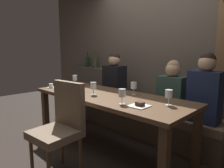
{
  "coord_description": "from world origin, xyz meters",
  "views": [
    {
      "loc": [
        1.82,
        -1.78,
        1.29
      ],
      "look_at": [
        -0.14,
        0.22,
        0.84
      ],
      "focal_mm": 32.26,
      "sensor_mm": 36.0,
      "label": 1
    }
  ],
  "objects_px": {
    "diner_bearded": "(172,89)",
    "diner_redhead": "(114,78)",
    "wine_bottle_dark_red": "(88,62)",
    "wine_glass_end_left": "(122,94)",
    "chair_near_side": "(61,123)",
    "wine_bottle_pale_label": "(95,62)",
    "dessert_plate": "(139,105)",
    "diner_far_end": "(205,89)",
    "wine_glass_end_right": "(93,86)",
    "espresso_cup": "(51,86)",
    "wine_glass_far_left": "(169,95)",
    "wine_glass_far_right": "(75,78)",
    "dining_table": "(108,101)",
    "banquette_bench": "(140,120)",
    "wine_glass_near_right": "(134,86)"
  },
  "relations": [
    {
      "from": "wine_bottle_dark_red",
      "to": "wine_glass_far_right",
      "type": "relative_size",
      "value": 1.99
    },
    {
      "from": "wine_bottle_pale_label",
      "to": "dessert_plate",
      "type": "height_order",
      "value": "wine_bottle_pale_label"
    },
    {
      "from": "diner_redhead",
      "to": "wine_bottle_pale_label",
      "type": "height_order",
      "value": "wine_bottle_pale_label"
    },
    {
      "from": "wine_bottle_pale_label",
      "to": "wine_glass_end_right",
      "type": "bearing_deg",
      "value": -41.77
    },
    {
      "from": "wine_bottle_dark_red",
      "to": "wine_glass_end_left",
      "type": "relative_size",
      "value": 1.99
    },
    {
      "from": "dining_table",
      "to": "diner_far_end",
      "type": "bearing_deg",
      "value": 34.87
    },
    {
      "from": "wine_glass_far_left",
      "to": "dessert_plate",
      "type": "relative_size",
      "value": 0.86
    },
    {
      "from": "chair_near_side",
      "to": "diner_redhead",
      "type": "height_order",
      "value": "diner_redhead"
    },
    {
      "from": "diner_far_end",
      "to": "wine_bottle_dark_red",
      "type": "xyz_separation_m",
      "value": [
        -2.68,
        0.38,
        0.22
      ]
    },
    {
      "from": "wine_glass_far_left",
      "to": "wine_bottle_dark_red",
      "type": "bearing_deg",
      "value": 158.95
    },
    {
      "from": "diner_redhead",
      "to": "banquette_bench",
      "type": "bearing_deg",
      "value": 2.11
    },
    {
      "from": "diner_redhead",
      "to": "wine_glass_far_right",
      "type": "distance_m",
      "value": 0.67
    },
    {
      "from": "wine_bottle_dark_red",
      "to": "wine_glass_far_left",
      "type": "xyz_separation_m",
      "value": [
        2.53,
        -0.97,
        -0.22
      ]
    },
    {
      "from": "diner_far_end",
      "to": "dessert_plate",
      "type": "xyz_separation_m",
      "value": [
        -0.33,
        -0.85,
        -0.09
      ]
    },
    {
      "from": "chair_near_side",
      "to": "dessert_plate",
      "type": "distance_m",
      "value": 0.83
    },
    {
      "from": "diner_bearded",
      "to": "diner_redhead",
      "type": "bearing_deg",
      "value": -178.13
    },
    {
      "from": "banquette_bench",
      "to": "dessert_plate",
      "type": "height_order",
      "value": "dessert_plate"
    },
    {
      "from": "diner_redhead",
      "to": "dessert_plate",
      "type": "relative_size",
      "value": 4.34
    },
    {
      "from": "chair_near_side",
      "to": "wine_glass_end_right",
      "type": "bearing_deg",
      "value": 105.89
    },
    {
      "from": "wine_glass_far_right",
      "to": "dessert_plate",
      "type": "bearing_deg",
      "value": -11.91
    },
    {
      "from": "banquette_bench",
      "to": "chair_near_side",
      "type": "xyz_separation_m",
      "value": [
        0.04,
        -1.42,
        0.33
      ]
    },
    {
      "from": "dining_table",
      "to": "wine_bottle_dark_red",
      "type": "xyz_separation_m",
      "value": [
        -1.71,
        1.05,
        0.42
      ]
    },
    {
      "from": "wine_glass_end_left",
      "to": "espresso_cup",
      "type": "height_order",
      "value": "wine_glass_end_left"
    },
    {
      "from": "wine_glass_end_right",
      "to": "wine_glass_end_left",
      "type": "height_order",
      "value": "same"
    },
    {
      "from": "wine_glass_end_right",
      "to": "wine_glass_near_right",
      "type": "distance_m",
      "value": 0.52
    },
    {
      "from": "wine_bottle_dark_red",
      "to": "espresso_cup",
      "type": "distance_m",
      "value": 1.53
    },
    {
      "from": "wine_glass_end_right",
      "to": "wine_glass_far_left",
      "type": "xyz_separation_m",
      "value": [
        0.95,
        0.21,
        0.0
      ]
    },
    {
      "from": "diner_redhead",
      "to": "wine_bottle_dark_red",
      "type": "xyz_separation_m",
      "value": [
        -1.18,
        0.37,
        0.23
      ]
    },
    {
      "from": "wine_bottle_pale_label",
      "to": "dessert_plate",
      "type": "bearing_deg",
      "value": -30.21
    },
    {
      "from": "diner_far_end",
      "to": "wine_glass_end_right",
      "type": "bearing_deg",
      "value": -143.76
    },
    {
      "from": "wine_bottle_dark_red",
      "to": "wine_glass_end_left",
      "type": "xyz_separation_m",
      "value": [
        2.15,
        -1.28,
        -0.22
      ]
    },
    {
      "from": "wine_bottle_dark_red",
      "to": "chair_near_side",
      "type": "bearing_deg",
      "value": -45.41
    },
    {
      "from": "banquette_bench",
      "to": "espresso_cup",
      "type": "height_order",
      "value": "espresso_cup"
    },
    {
      "from": "diner_bearded",
      "to": "wine_glass_end_right",
      "type": "relative_size",
      "value": 4.45
    },
    {
      "from": "wine_glass_end_right",
      "to": "dessert_plate",
      "type": "bearing_deg",
      "value": -3.25
    },
    {
      "from": "chair_near_side",
      "to": "diner_bearded",
      "type": "height_order",
      "value": "diner_bearded"
    },
    {
      "from": "dining_table",
      "to": "espresso_cup",
      "type": "xyz_separation_m",
      "value": [
        -0.99,
        -0.26,
        0.11
      ]
    },
    {
      "from": "espresso_cup",
      "to": "dessert_plate",
      "type": "relative_size",
      "value": 0.63
    },
    {
      "from": "chair_near_side",
      "to": "diner_far_end",
      "type": "relative_size",
      "value": 1.17
    },
    {
      "from": "chair_near_side",
      "to": "wine_bottle_dark_red",
      "type": "bearing_deg",
      "value": 134.59
    },
    {
      "from": "diner_far_end",
      "to": "espresso_cup",
      "type": "xyz_separation_m",
      "value": [
        -1.96,
        -0.93,
        -0.08
      ]
    },
    {
      "from": "wine_bottle_pale_label",
      "to": "wine_glass_near_right",
      "type": "xyz_separation_m",
      "value": [
        1.66,
        -0.79,
        -0.21
      ]
    },
    {
      "from": "diner_redhead",
      "to": "wine_glass_near_right",
      "type": "height_order",
      "value": "diner_redhead"
    },
    {
      "from": "dining_table",
      "to": "wine_glass_end_right",
      "type": "relative_size",
      "value": 13.41
    },
    {
      "from": "wine_bottle_dark_red",
      "to": "banquette_bench",
      "type": "bearing_deg",
      "value": -11.65
    },
    {
      "from": "dining_table",
      "to": "diner_redhead",
      "type": "xyz_separation_m",
      "value": [
        -0.53,
        0.68,
        0.19
      ]
    },
    {
      "from": "wine_bottle_pale_label",
      "to": "wine_glass_end_right",
      "type": "distance_m",
      "value": 1.75
    },
    {
      "from": "wine_bottle_pale_label",
      "to": "dessert_plate",
      "type": "xyz_separation_m",
      "value": [
        2.06,
        -1.2,
        -0.32
      ]
    },
    {
      "from": "wine_glass_end_left",
      "to": "diner_redhead",
      "type": "bearing_deg",
      "value": 137.19
    },
    {
      "from": "dessert_plate",
      "to": "wine_glass_end_left",
      "type": "bearing_deg",
      "value": -166.06
    }
  ]
}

